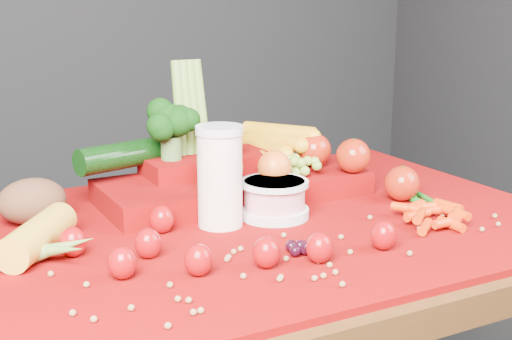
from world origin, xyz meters
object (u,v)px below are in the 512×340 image
milk_glass (220,173)px  yogurt_bowl (274,198)px  table (261,276)px  produce_mound (236,168)px

milk_glass → yogurt_bowl: size_ratio=1.41×
table → yogurt_bowl: yogurt_bowl is taller
table → produce_mound: 0.23m
produce_mound → yogurt_bowl: bearing=-90.3°
table → yogurt_bowl: 0.15m
milk_glass → yogurt_bowl: bearing=-2.0°
milk_glass → produce_mound: produce_mound is taller
milk_glass → yogurt_bowl: milk_glass is taller
yogurt_bowl → produce_mound: (0.00, 0.15, 0.02)m
milk_glass → table: bearing=-7.0°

